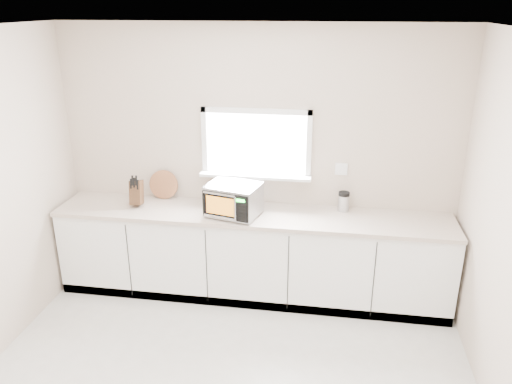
# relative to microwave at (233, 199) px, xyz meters

# --- Properties ---
(back_wall) EXTENTS (4.00, 0.17, 2.70)m
(back_wall) POSITION_rel_microwave_xyz_m (0.16, 0.39, 0.28)
(back_wall) COLOR beige
(back_wall) RESTS_ON ground
(cabinets) EXTENTS (3.92, 0.60, 0.88)m
(cabinets) POSITION_rel_microwave_xyz_m (0.16, 0.09, -0.64)
(cabinets) COLOR white
(cabinets) RESTS_ON ground
(countertop) EXTENTS (3.92, 0.64, 0.04)m
(countertop) POSITION_rel_microwave_xyz_m (0.16, 0.08, -0.18)
(countertop) COLOR beige
(countertop) RESTS_ON cabinets
(microwave) EXTENTS (0.56, 0.48, 0.31)m
(microwave) POSITION_rel_microwave_xyz_m (0.00, 0.00, 0.00)
(microwave) COLOR black
(microwave) RESTS_ON countertop
(knife_block) EXTENTS (0.15, 0.25, 0.34)m
(knife_block) POSITION_rel_microwave_xyz_m (-1.02, 0.10, -0.02)
(knife_block) COLOR #4D311B
(knife_block) RESTS_ON countertop
(cutting_board) EXTENTS (0.31, 0.07, 0.30)m
(cutting_board) POSITION_rel_microwave_xyz_m (-0.81, 0.33, -0.01)
(cutting_board) COLOR #A16D3E
(cutting_board) RESTS_ON countertop
(coffee_grinder) EXTENTS (0.14, 0.14, 0.20)m
(coffee_grinder) POSITION_rel_microwave_xyz_m (1.06, 0.28, -0.07)
(coffee_grinder) COLOR #B0B3B7
(coffee_grinder) RESTS_ON countertop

